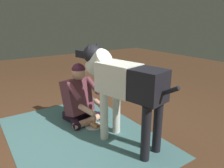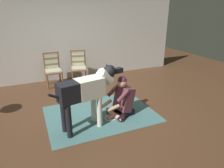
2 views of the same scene
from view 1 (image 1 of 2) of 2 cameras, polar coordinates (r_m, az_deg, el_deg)
ground_plane at (r=2.86m, az=-9.26°, el=-14.52°), size 13.09×13.09×0.00m
area_rug at (r=2.95m, az=-8.20°, el=-13.32°), size 2.31×1.67×0.01m
person_sitting_on_floor at (r=3.22m, az=-8.59°, el=-3.61°), size 0.73×0.57×0.88m
large_dog at (r=2.51m, az=2.66°, el=0.46°), size 1.50×0.49×1.19m
hot_dog_on_plate at (r=3.14m, az=-4.87°, el=-10.77°), size 0.24×0.24×0.06m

